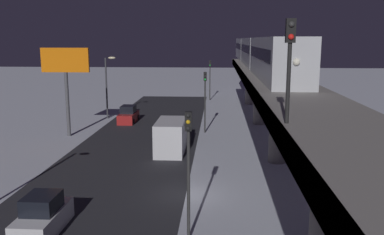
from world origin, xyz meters
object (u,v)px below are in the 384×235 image
object	(u,v)px
subway_train	(256,51)
sedan_white	(43,217)
traffic_light_near	(188,158)
traffic_light_far	(210,74)
traffic_light_mid	(205,93)
sedan_red	(128,115)
rail_signal	(290,53)
commercial_billboard	(66,69)
box_truck	(172,135)

from	to	relation	value
subway_train	sedan_white	size ratio (longest dim) A/B	13.71
traffic_light_near	traffic_light_far	bearing A→B (deg)	-90.00
traffic_light_near	traffic_light_mid	size ratio (longest dim) A/B	1.00
subway_train	traffic_light_mid	size ratio (longest dim) A/B	8.67
subway_train	traffic_light_far	xyz separation A→B (m)	(6.13, -12.86, -4.06)
sedan_red	sedan_white	distance (m)	28.53
rail_signal	sedan_red	bearing A→B (deg)	-67.13
traffic_light_near	commercial_billboard	world-z (taller)	commercial_billboard
traffic_light_mid	subway_train	bearing A→B (deg)	-119.39
sedan_white	box_truck	bearing A→B (deg)	-106.28
subway_train	traffic_light_near	size ratio (longest dim) A/B	8.67
traffic_light_far	commercial_billboard	xyz separation A→B (m)	(13.79, 26.15, 2.63)
traffic_light_mid	rail_signal	bearing A→B (deg)	98.70
subway_train	box_truck	size ratio (longest dim) A/B	7.50
rail_signal	sedan_white	xyz separation A→B (m)	(11.56, -3.19, -8.41)
sedan_white	traffic_light_near	xyz separation A→B (m)	(-7.50, 0.42, 3.40)
rail_signal	traffic_light_far	size ratio (longest dim) A/B	0.62
subway_train	box_truck	bearing A→B (deg)	63.59
subway_train	commercial_billboard	xyz separation A→B (m)	(19.92, 13.29, -1.43)
subway_train	sedan_red	bearing A→B (deg)	20.39
rail_signal	commercial_billboard	size ratio (longest dim) A/B	0.45
traffic_light_mid	box_truck	bearing A→B (deg)	68.61
box_truck	commercial_billboard	bearing A→B (deg)	-22.03
sedan_red	traffic_light_near	distance (m)	30.54
sedan_red	box_truck	xyz separation A→B (m)	(-6.60, 12.04, 0.56)
rail_signal	traffic_light_near	xyz separation A→B (m)	(4.06, -2.77, -5.01)
box_truck	traffic_light_far	xyz separation A→B (m)	(-2.70, -30.64, 2.85)
rail_signal	sedan_white	distance (m)	14.64
sedan_white	commercial_billboard	world-z (taller)	commercial_billboard
traffic_light_far	commercial_billboard	bearing A→B (deg)	62.20
sedan_red	sedan_white	bearing A→B (deg)	93.62
traffic_light_near	traffic_light_mid	distance (m)	23.74
traffic_light_mid	commercial_billboard	distance (m)	14.24
subway_train	sedan_white	distance (m)	37.58
rail_signal	subway_train	bearing A→B (deg)	-93.17
rail_signal	sedan_red	distance (m)	35.39
traffic_light_near	box_truck	bearing A→B (deg)	-80.90
rail_signal	sedan_white	bearing A→B (deg)	-15.43
commercial_billboard	traffic_light_near	bearing A→B (deg)	122.87
commercial_billboard	sedan_white	bearing A→B (deg)	106.73
commercial_billboard	subway_train	bearing A→B (deg)	-146.28
sedan_white	traffic_light_mid	xyz separation A→B (m)	(-7.50, -23.33, 3.40)
box_truck	traffic_light_mid	distance (m)	7.93
rail_signal	traffic_light_far	distance (m)	50.67
sedan_red	traffic_light_mid	xyz separation A→B (m)	(-9.30, 5.15, 3.41)
subway_train	traffic_light_near	xyz separation A→B (m)	(6.13, 34.63, -4.06)
traffic_light_mid	sedan_red	bearing A→B (deg)	-28.98
box_truck	traffic_light_mid	xyz separation A→B (m)	(-2.70, -6.89, 2.85)
sedan_red	traffic_light_near	world-z (taller)	traffic_light_near
sedan_white	traffic_light_near	size ratio (longest dim) A/B	0.63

